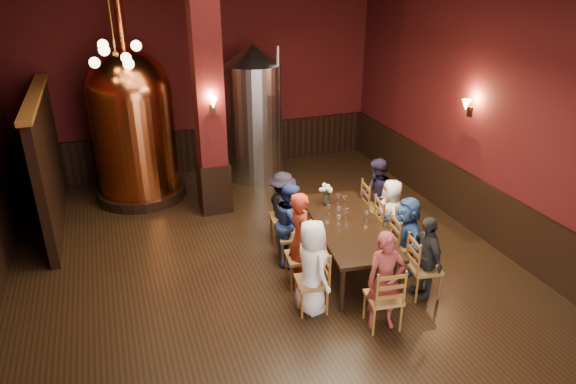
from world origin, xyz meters
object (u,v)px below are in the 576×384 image
object	(u,v)px
dining_table	(348,227)
rose_vase	(326,191)
person_2	(291,223)
steel_vessel	(255,114)
copper_kettle	(133,124)
person_1	(301,239)
person_0	(312,267)

from	to	relation	value
dining_table	rose_vase	size ratio (longest dim) A/B	6.65
person_2	steel_vessel	size ratio (longest dim) A/B	0.47
copper_kettle	steel_vessel	xyz separation A→B (m)	(2.56, 0.19, -0.09)
steel_vessel	person_1	bearing A→B (deg)	-97.54
person_0	copper_kettle	bearing A→B (deg)	14.54
rose_vase	dining_table	bearing A→B (deg)	-86.60
person_2	rose_vase	distance (m)	0.88
copper_kettle	rose_vase	xyz separation A→B (m)	(2.83, -3.11, -0.57)
person_2	copper_kettle	size ratio (longest dim) A/B	0.32
dining_table	rose_vase	world-z (taller)	rose_vase
person_1	person_2	bearing A→B (deg)	-8.80
dining_table	person_0	xyz separation A→B (m)	(-0.98, -0.88, 0.01)
person_0	person_2	distance (m)	1.33
dining_table	steel_vessel	distance (m)	4.15
person_1	copper_kettle	world-z (taller)	copper_kettle
dining_table	person_0	size ratio (longest dim) A/B	1.80
person_2	person_1	bearing A→B (deg)	-162.93
person_1	person_2	distance (m)	0.66
copper_kettle	steel_vessel	distance (m)	2.57
rose_vase	person_2	bearing A→B (deg)	-156.65
copper_kettle	rose_vase	world-z (taller)	copper_kettle
person_0	copper_kettle	size ratio (longest dim) A/B	0.33
dining_table	copper_kettle	xyz separation A→B (m)	(-2.88, 3.87, 0.88)
person_2	steel_vessel	world-z (taller)	steel_vessel
dining_table	person_2	size ratio (longest dim) A/B	1.82
person_0	rose_vase	world-z (taller)	person_0
dining_table	person_0	bearing A→B (deg)	-130.36
person_2	steel_vessel	distance (m)	3.73
steel_vessel	dining_table	bearing A→B (deg)	-85.49
dining_table	person_1	world-z (taller)	person_1
person_1	rose_vase	bearing A→B (deg)	-41.76
steel_vessel	rose_vase	size ratio (longest dim) A/B	7.82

